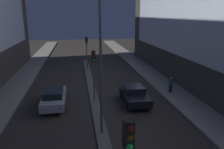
{
  "coord_description": "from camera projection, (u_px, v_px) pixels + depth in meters",
  "views": [
    {
      "loc": [
        -1.4,
        -2.15,
        7.53
      ],
      "look_at": [
        2.05,
        18.75,
        1.65
      ],
      "focal_mm": 35.0,
      "sensor_mm": 36.0,
      "label": 1
    }
  ],
  "objects": [
    {
      "name": "median_strip",
      "position": [
        93.0,
        95.0,
        20.8
      ],
      "size": [
        0.78,
        32.78,
        0.11
      ],
      "color": "#66605B",
      "rests_on": "ground"
    },
    {
      "name": "car_left_lane",
      "position": [
        54.0,
        97.0,
        18.34
      ],
      "size": [
        1.84,
        4.53,
        1.5
      ],
      "color": "#B2B2B7",
      "rests_on": "ground"
    },
    {
      "name": "car_right_lane",
      "position": [
        135.0,
        95.0,
        18.95
      ],
      "size": [
        1.93,
        4.03,
        1.49
      ],
      "color": "black",
      "rests_on": "ground"
    },
    {
      "name": "pedestrian_on_right_sidewalk",
      "position": [
        171.0,
        84.0,
        21.09
      ],
      "size": [
        0.42,
        0.42,
        1.55
      ],
      "color": "black",
      "rests_on": "sidewalk_right"
    },
    {
      "name": "traffic_light_far",
      "position": [
        87.0,
        46.0,
        29.42
      ],
      "size": [
        0.32,
        0.42,
        4.47
      ],
      "color": "#4C4C51",
      "rests_on": "median_strip"
    },
    {
      "name": "street_lamp",
      "position": [
        100.0,
        32.0,
        12.48
      ],
      "size": [
        0.59,
        0.59,
        8.94
      ],
      "color": "#4C4C51",
      "rests_on": "median_strip"
    },
    {
      "name": "traffic_light_mid",
      "position": [
        94.0,
        65.0,
        18.48
      ],
      "size": [
        0.32,
        0.42,
        4.47
      ],
      "color": "#4C4C51",
      "rests_on": "median_strip"
    }
  ]
}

